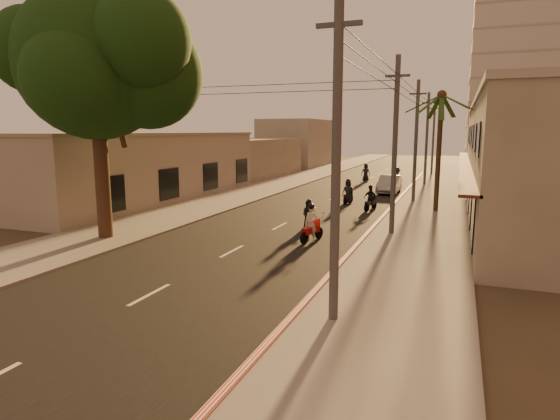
# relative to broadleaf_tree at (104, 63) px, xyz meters

# --- Properties ---
(ground) EXTENTS (160.00, 160.00, 0.00)m
(ground) POSITION_rel_broadleaf_tree_xyz_m (6.61, -2.14, -8.48)
(ground) COLOR #383023
(ground) RESTS_ON ground
(road) EXTENTS (10.00, 140.00, 0.02)m
(road) POSITION_rel_broadleaf_tree_xyz_m (6.61, 17.86, -8.47)
(road) COLOR black
(road) RESTS_ON ground
(sidewalk_right) EXTENTS (5.00, 140.00, 0.12)m
(sidewalk_right) POSITION_rel_broadleaf_tree_xyz_m (14.11, 17.86, -8.42)
(sidewalk_right) COLOR slate
(sidewalk_right) RESTS_ON ground
(sidewalk_left) EXTENTS (5.00, 140.00, 0.12)m
(sidewalk_left) POSITION_rel_broadleaf_tree_xyz_m (-0.89, 17.86, -8.42)
(sidewalk_left) COLOR slate
(sidewalk_left) RESTS_ON ground
(curb_stripe) EXTENTS (0.20, 60.00, 0.20)m
(curb_stripe) POSITION_rel_broadleaf_tree_xyz_m (11.71, 12.86, -8.38)
(curb_stripe) COLOR red
(curb_stripe) RESTS_ON ground
(shophouse_row) EXTENTS (8.80, 34.20, 7.30)m
(shophouse_row) POSITION_rel_broadleaf_tree_xyz_m (20.57, 15.86, -4.83)
(shophouse_row) COLOR gray
(shophouse_row) RESTS_ON ground
(left_building) EXTENTS (8.20, 24.20, 5.20)m
(left_building) POSITION_rel_broadleaf_tree_xyz_m (-7.37, 11.86, -5.88)
(left_building) COLOR gray
(left_building) RESTS_ON ground
(distant_tower) EXTENTS (12.10, 12.10, 28.00)m
(distant_tower) POSITION_rel_broadleaf_tree_xyz_m (22.61, 53.86, 5.52)
(distant_tower) COLOR #B7B5B2
(distant_tower) RESTS_ON ground
(broadleaf_tree) EXTENTS (9.60, 8.70, 12.10)m
(broadleaf_tree) POSITION_rel_broadleaf_tree_xyz_m (0.00, 0.00, 0.00)
(broadleaf_tree) COLOR black
(broadleaf_tree) RESTS_ON ground
(palm_tree) EXTENTS (5.00, 5.00, 8.20)m
(palm_tree) POSITION_rel_broadleaf_tree_xyz_m (14.61, 13.86, -1.33)
(palm_tree) COLOR black
(palm_tree) RESTS_ON ground
(utility_poles) EXTENTS (1.20, 48.26, 9.00)m
(utility_poles) POSITION_rel_broadleaf_tree_xyz_m (12.81, 17.86, -1.94)
(utility_poles) COLOR #38383A
(utility_poles) RESTS_ON ground
(filler_right) EXTENTS (8.00, 14.00, 6.00)m
(filler_right) POSITION_rel_broadleaf_tree_xyz_m (20.61, 42.86, -5.48)
(filler_right) COLOR gray
(filler_right) RESTS_ON ground
(filler_left_near) EXTENTS (8.00, 14.00, 4.40)m
(filler_left_near) POSITION_rel_broadleaf_tree_xyz_m (-7.39, 31.86, -6.28)
(filler_left_near) COLOR gray
(filler_left_near) RESTS_ON ground
(filler_left_far) EXTENTS (8.00, 14.00, 7.00)m
(filler_left_far) POSITION_rel_broadleaf_tree_xyz_m (-7.39, 49.86, -4.98)
(filler_left_far) COLOR gray
(filler_left_far) RESTS_ON ground
(scooter_red) EXTENTS (0.96, 1.90, 1.91)m
(scooter_red) POSITION_rel_broadleaf_tree_xyz_m (9.35, 2.97, -7.63)
(scooter_red) COLOR black
(scooter_red) RESTS_ON ground
(scooter_mid_a) EXTENTS (1.02, 1.70, 1.69)m
(scooter_mid_a) POSITION_rel_broadleaf_tree_xyz_m (8.39, 5.67, -7.71)
(scooter_mid_a) COLOR black
(scooter_mid_a) RESTS_ON ground
(scooter_mid_b) EXTENTS (1.18, 1.73, 1.74)m
(scooter_mid_b) POSITION_rel_broadleaf_tree_xyz_m (10.42, 13.07, -7.68)
(scooter_mid_b) COLOR black
(scooter_mid_b) RESTS_ON ground
(scooter_far_a) EXTENTS (1.00, 1.90, 1.88)m
(scooter_far_a) POSITION_rel_broadleaf_tree_xyz_m (8.36, 15.46, -7.63)
(scooter_far_a) COLOR black
(scooter_far_a) RESTS_ON ground
(scooter_far_b) EXTENTS (1.45, 1.80, 1.82)m
(scooter_far_b) POSITION_rel_broadleaf_tree_xyz_m (10.30, 28.62, -7.64)
(scooter_far_b) COLOR black
(scooter_far_b) RESTS_ON ground
(parked_car) EXTENTS (1.64, 4.68, 1.54)m
(parked_car) POSITION_rel_broadleaf_tree_xyz_m (10.37, 22.60, -7.71)
(parked_car) COLOR #979A9F
(parked_car) RESTS_ON ground
(scooter_far_c) EXTENTS (1.06, 2.01, 1.98)m
(scooter_far_c) POSITION_rel_broadleaf_tree_xyz_m (6.71, 31.21, -7.58)
(scooter_far_c) COLOR black
(scooter_far_c) RESTS_ON ground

